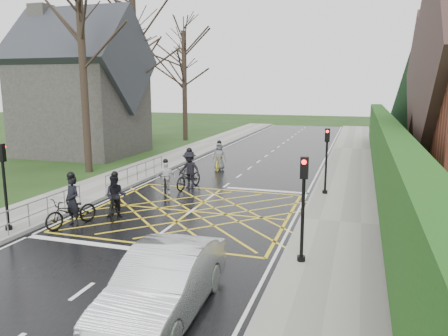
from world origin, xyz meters
The scene contains 22 objects.
ground centered at (0.00, 0.00, 0.00)m, with size 120.00×120.00×0.00m, color black.
road centered at (0.00, 0.00, 0.01)m, with size 9.00×80.00×0.01m, color black.
sidewalk_right centered at (6.00, 0.00, 0.07)m, with size 3.00×80.00×0.15m, color gray.
sidewalk_left centered at (-6.00, 0.00, 0.07)m, with size 3.00×80.00×0.15m, color gray.
stone_wall centered at (7.75, 6.00, 0.35)m, with size 0.50×38.00×0.70m, color slate.
hedge centered at (7.75, 6.00, 2.10)m, with size 0.90×38.00×2.80m, color #1B3E11.
conifer centered at (10.75, 26.00, 4.99)m, with size 4.60×4.60×10.00m.
church centered at (-13.54, 12.00, 4.93)m, with size 8.80×7.80×11.00m.
tree_near centered at (-9.00, 6.00, 7.91)m, with size 9.24×9.24×11.44m.
tree_mid centered at (-10.00, 14.00, 8.63)m, with size 10.08×10.08×12.48m.
tree_far centered at (-9.30, 22.00, 7.19)m, with size 8.40×8.40×10.40m.
railing_south centered at (-4.65, -3.50, 0.78)m, with size 0.05×5.04×1.03m.
railing_north centered at (-4.65, 4.00, 0.79)m, with size 0.05×6.04×1.03m.
traffic_light_ne centered at (5.10, 4.20, 1.66)m, with size 0.24×0.31×3.21m.
traffic_light_se centered at (5.10, -4.20, 1.66)m, with size 0.24×0.31×3.21m.
traffic_light_sw centered at (-5.10, -4.50, 1.66)m, with size 0.24×0.31×3.21m.
cyclist_rear centered at (-3.51, -3.09, 0.67)m, with size 1.41×2.24×2.06m.
cyclist_back centered at (-2.51, -1.70, 0.71)m, with size 1.15×1.93×1.87m.
cyclist_mid centered at (-1.61, 3.85, 0.76)m, with size 1.34×2.24×2.08m.
cyclist_front centered at (-2.27, 2.43, 0.63)m, with size 1.11×1.75×1.71m.
cyclist_lead centered at (-1.65, 8.83, 0.64)m, with size 1.01×2.00×1.85m.
car centered at (2.51, -7.94, 0.78)m, with size 1.65×4.74×1.56m, color silver.
Camera 1 is at (6.53, -16.25, 5.17)m, focal length 35.00 mm.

